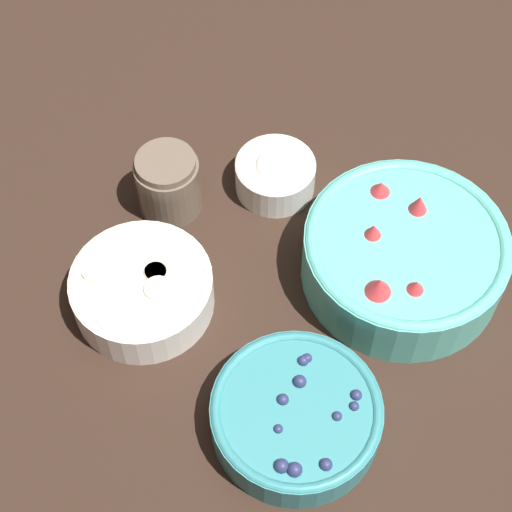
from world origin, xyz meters
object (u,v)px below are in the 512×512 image
object	(u,v)px
bowl_strawberries	(404,254)
bowl_bananas	(142,289)
bowl_cream	(275,173)
jar_chocolate	(168,185)
bowl_blueberries	(296,415)

from	to	relation	value
bowl_strawberries	bowl_bananas	distance (m)	0.31
bowl_cream	bowl_bananas	bearing A→B (deg)	36.08
bowl_strawberries	bowl_bananas	bearing A→B (deg)	-4.56
jar_chocolate	bowl_bananas	bearing A→B (deg)	69.22
bowl_bananas	jar_chocolate	size ratio (longest dim) A/B	1.92
bowl_blueberries	bowl_bananas	size ratio (longest dim) A/B	1.11
bowl_bananas	jar_chocolate	bearing A→B (deg)	-110.78
bowl_blueberries	bowl_bananas	bearing A→B (deg)	-53.46
bowl_bananas	jar_chocolate	distance (m)	0.15
bowl_blueberries	bowl_cream	world-z (taller)	bowl_blueberries
bowl_strawberries	bowl_bananas	xyz separation A→B (m)	(0.31, -0.02, -0.01)
bowl_blueberries	bowl_strawberries	bearing A→B (deg)	-135.93
bowl_strawberries	bowl_bananas	size ratio (longest dim) A/B	1.45
bowl_blueberries	jar_chocolate	bearing A→B (deg)	-75.17
bowl_bananas	bowl_cream	distance (m)	0.24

